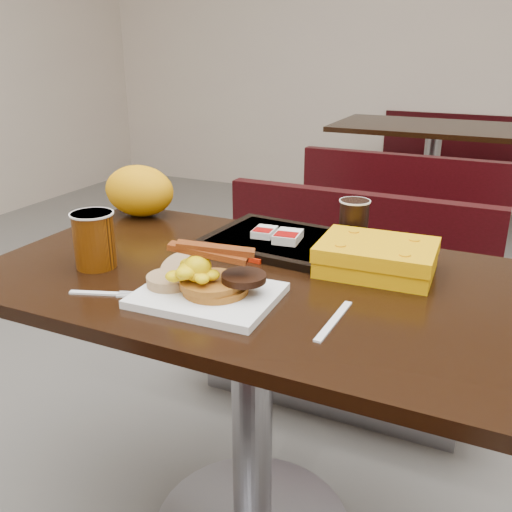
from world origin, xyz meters
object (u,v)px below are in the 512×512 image
at_px(pancake_stack, 215,285).
at_px(clamshell, 377,257).
at_px(bench_far_s, 406,217).
at_px(knife, 334,321).
at_px(fork, 94,293).
at_px(paper_bag, 139,191).
at_px(coffee_cup_near, 94,240).
at_px(hashbrown_sleeve_right, 288,237).
at_px(hashbrown_sleeve_left, 265,232).
at_px(bench_near_n, 338,307).
at_px(bench_far_n, 444,167).
at_px(table_near, 252,415).
at_px(table_far, 429,185).
at_px(coffee_cup_far, 354,220).
at_px(platter, 208,295).
at_px(tray, 289,242).

bearing_deg(pancake_stack, clamshell, 47.57).
bearing_deg(bench_far_s, knife, -83.44).
height_order(fork, paper_bag, paper_bag).
xyz_separation_m(bench_far_s, coffee_cup_near, (-0.34, -2.01, 0.45)).
relative_size(coffee_cup_near, hashbrown_sleeve_right, 1.56).
bearing_deg(hashbrown_sleeve_left, clamshell, -18.46).
xyz_separation_m(pancake_stack, clamshell, (0.25, 0.28, 0.00)).
height_order(bench_near_n, pancake_stack, pancake_stack).
xyz_separation_m(bench_far_n, hashbrown_sleeve_right, (0.01, -3.11, 0.42)).
distance_m(table_near, hashbrown_sleeve_left, 0.46).
distance_m(bench_near_n, knife, 0.96).
distance_m(table_near, paper_bag, 0.72).
bearing_deg(hashbrown_sleeve_right, pancake_stack, -99.62).
relative_size(coffee_cup_near, hashbrown_sleeve_left, 1.84).
bearing_deg(pancake_stack, table_near, 85.96).
bearing_deg(paper_bag, fork, -63.90).
xyz_separation_m(table_far, coffee_cup_near, (-0.34, -2.71, 0.44)).
bearing_deg(table_near, bench_near_n, 90.00).
bearing_deg(coffee_cup_far, table_far, 93.66).
bearing_deg(bench_far_n, fork, -94.01).
distance_m(knife, hashbrown_sleeve_left, 0.45).
height_order(bench_near_n, knife, knife).
bearing_deg(coffee_cup_far, bench_far_s, 95.23).
bearing_deg(pancake_stack, hashbrown_sleeve_left, 98.34).
height_order(bench_far_s, knife, knife).
relative_size(table_far, hashbrown_sleeve_right, 14.60).
height_order(pancake_stack, hashbrown_sleeve_right, pancake_stack).
distance_m(fork, paper_bag, 0.56).
distance_m(table_near, table_far, 2.60).
height_order(table_near, coffee_cup_near, coffee_cup_near).
bearing_deg(table_far, hashbrown_sleeve_right, -89.82).
bearing_deg(fork, clamshell, 17.29).
relative_size(platter, knife, 1.57).
xyz_separation_m(table_near, bench_far_n, (0.00, 3.30, -0.02)).
xyz_separation_m(table_far, knife, (0.23, -2.74, 0.38)).
xyz_separation_m(tray, coffee_cup_far, (0.14, 0.07, 0.06)).
bearing_deg(fork, paper_bag, 96.89).
height_order(fork, clamshell, clamshell).
height_order(fork, knife, same).
xyz_separation_m(table_far, platter, (-0.02, -2.75, 0.38)).
distance_m(bench_far_s, paper_bag, 1.76).
distance_m(clamshell, paper_bag, 0.75).
height_order(bench_far_s, hashbrown_sleeve_right, hashbrown_sleeve_right).
relative_size(table_far, platter, 4.40).
bearing_deg(pancake_stack, hashbrown_sleeve_right, 86.96).
height_order(bench_near_n, bench_far_n, same).
xyz_separation_m(pancake_stack, tray, (0.01, 0.35, -0.02)).
relative_size(coffee_cup_far, clamshell, 0.39).
distance_m(bench_far_s, platter, 2.09).
bearing_deg(coffee_cup_far, hashbrown_sleeve_right, -148.56).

